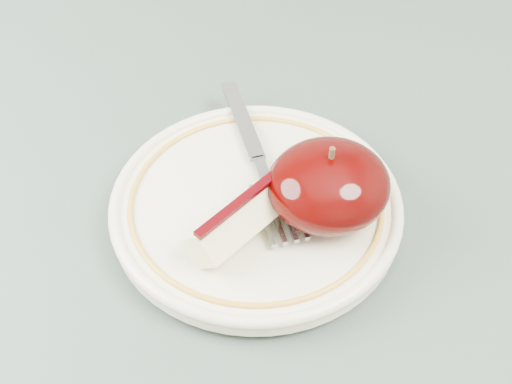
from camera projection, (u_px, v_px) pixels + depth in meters
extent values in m
cylinder|color=brown|center=(479.00, 179.00, 1.09)|extent=(0.05, 0.05, 0.71)
cube|color=#3F4E47|center=(309.00, 297.00, 0.49)|extent=(0.90, 0.90, 0.04)
cylinder|color=beige|center=(256.00, 216.00, 0.51)|extent=(0.11, 0.11, 0.01)
cylinder|color=beige|center=(256.00, 207.00, 0.50)|extent=(0.20, 0.20, 0.01)
torus|color=beige|center=(256.00, 203.00, 0.50)|extent=(0.21, 0.21, 0.01)
torus|color=gold|center=(256.00, 201.00, 0.50)|extent=(0.18, 0.18, 0.00)
ellipsoid|color=#2C0000|center=(328.00, 185.00, 0.48)|extent=(0.08, 0.08, 0.05)
cylinder|color=#472D19|center=(332.00, 155.00, 0.45)|extent=(0.00, 0.00, 0.01)
cube|color=#FAEFB8|center=(239.00, 222.00, 0.47)|extent=(0.08, 0.07, 0.03)
cube|color=#310104|center=(238.00, 204.00, 0.45)|extent=(0.06, 0.05, 0.00)
cube|color=gray|center=(242.00, 120.00, 0.55)|extent=(0.02, 0.09, 0.00)
cube|color=gray|center=(262.00, 170.00, 0.51)|extent=(0.01, 0.03, 0.00)
cube|color=gray|center=(272.00, 194.00, 0.50)|extent=(0.03, 0.02, 0.00)
cube|color=gray|center=(300.00, 219.00, 0.48)|extent=(0.01, 0.04, 0.00)
cube|color=gray|center=(289.00, 221.00, 0.48)|extent=(0.01, 0.04, 0.00)
cube|color=gray|center=(278.00, 224.00, 0.48)|extent=(0.01, 0.04, 0.00)
cube|color=gray|center=(266.00, 226.00, 0.48)|extent=(0.01, 0.04, 0.00)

